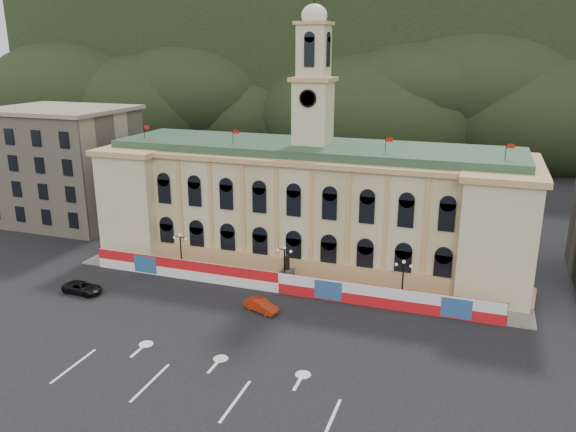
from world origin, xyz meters
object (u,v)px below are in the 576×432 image
(lamp_center, at_px, (284,262))
(black_suv, at_px, (83,288))
(red_sedan, at_px, (261,306))
(statue, at_px, (287,274))

(lamp_center, bearing_deg, black_suv, -155.92)
(lamp_center, distance_m, black_suv, 23.84)
(red_sedan, height_order, black_suv, red_sedan)
(statue, relative_size, lamp_center, 0.72)
(lamp_center, distance_m, red_sedan, 7.58)
(lamp_center, relative_size, red_sedan, 1.18)
(red_sedan, distance_m, black_suv, 21.67)
(statue, xyz_separation_m, red_sedan, (-0.13, -8.19, -0.51))
(red_sedan, bearing_deg, lamp_center, 18.46)
(statue, xyz_separation_m, black_suv, (-21.66, -10.68, -0.52))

